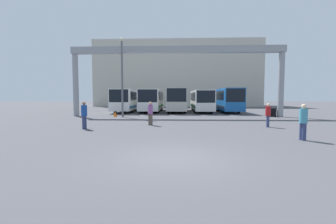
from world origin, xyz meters
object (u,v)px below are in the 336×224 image
Objects in this scene: bus_slot_2 at (177,99)px; pedestrian_near_left at (268,115)px; traffic_cone at (115,114)px; lamp_post at (122,74)px; pedestrian_mid_right at (150,113)px; bus_slot_1 at (152,99)px; tire_stack at (271,112)px; pedestrian_near_center at (303,121)px; bus_slot_4 at (225,99)px; bus_slot_0 at (128,99)px; bus_slot_3 at (201,100)px; pedestrian_near_right at (84,114)px.

bus_slot_2 is 17.59m from pedestrian_near_left.
lamp_post is at bearing -27.47° from traffic_cone.
pedestrian_near_left is 8.47m from pedestrian_mid_right.
pedestrian_mid_right is at bearing 97.93° from pedestrian_near_left.
bus_slot_1 is 6.33× the size of pedestrian_near_left.
lamp_post is (-15.98, -1.39, 4.00)m from tire_stack.
lamp_post is (-2.13, -9.07, 2.67)m from bus_slot_1.
pedestrian_near_center is at bearing -73.35° from bus_slot_2.
pedestrian_near_left is (6.52, -16.31, -1.00)m from bus_slot_2.
bus_slot_4 is 16.52m from traffic_cone.
bus_slot_3 is (10.60, -0.11, -0.07)m from bus_slot_0.
bus_slot_0 is 1.02× the size of bus_slot_3.
lamp_post is (-12.73, -9.65, 2.62)m from bus_slot_4.
bus_slot_0 is at bearing -160.49° from pedestrian_near_center.
bus_slot_3 reaches higher than traffic_cone.
bus_slot_3 is 21.49m from pedestrian_near_center.
bus_slot_0 reaches higher than pedestrian_near_right.
bus_slot_1 reaches higher than pedestrian_near_left.
bus_slot_0 is 6.23× the size of pedestrian_mid_right.
bus_slot_3 is (7.07, 0.12, -0.07)m from bus_slot_1.
bus_slot_2 reaches higher than bus_slot_1.
bus_slot_1 is 5.80× the size of pedestrian_near_right.
bus_slot_2 is 10.14× the size of tire_stack.
bus_slot_4 is at bearing 165.52° from pedestrian_near_center.
lamp_post is (0.93, -0.48, 4.20)m from traffic_cone.
bus_slot_2 is at bearing 34.82° from pedestrian_near_left.
pedestrian_near_right is (0.98, -18.00, -0.84)m from bus_slot_0.
bus_slot_0 is 19.50× the size of traffic_cone.
bus_slot_2 is at bearing 52.39° from traffic_cone.
bus_slot_0 is at bearing 179.41° from bus_slot_3.
pedestrian_near_left is 0.20× the size of lamp_post.
bus_slot_3 is 10.42m from tire_stack.
lamp_post reaches higher than bus_slot_4.
bus_slot_1 is at bearing -167.56° from pedestrian_near_center.
lamp_post reaches higher than pedestrian_near_left.
bus_slot_2 is 3.54m from bus_slot_3.
lamp_post reaches higher than bus_slot_3.
bus_slot_3 reaches higher than pedestrian_near_right.
bus_slot_2 is (3.53, -0.04, 0.08)m from bus_slot_1.
bus_slot_2 is at bearing 143.47° from tire_stack.
bus_slot_0 is at bearing 93.12° from traffic_cone.
bus_slot_3 is 5.93× the size of pedestrian_near_right.
bus_slot_1 is at bearing 150.98° from tire_stack.
pedestrian_near_right is (-9.62, -17.89, -0.77)m from bus_slot_3.
bus_slot_0 is at bearing 177.80° from bus_slot_2.
bus_slot_0 reaches higher than pedestrian_near_left.
pedestrian_near_left is at bearing -79.72° from bus_slot_3.
traffic_cone is (-6.59, -8.55, -1.60)m from bus_slot_2.
traffic_cone is at bearing -127.61° from bus_slot_2.
pedestrian_near_center is at bearing -65.04° from bus_slot_1.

